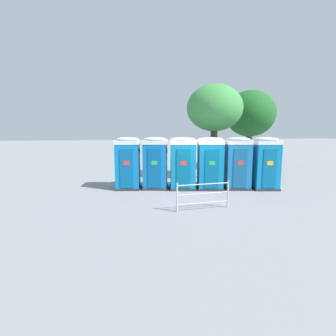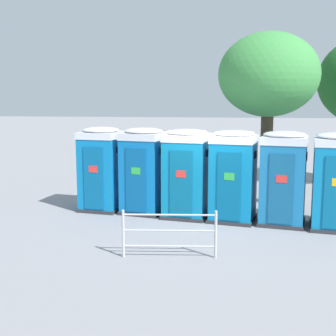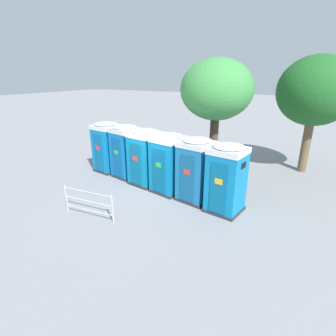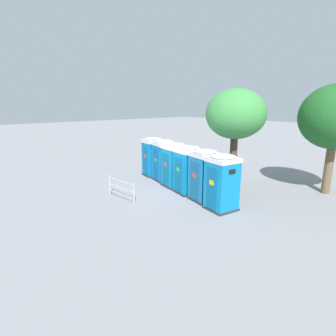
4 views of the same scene
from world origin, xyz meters
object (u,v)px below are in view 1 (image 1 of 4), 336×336
at_px(portapotty_3, 210,163).
at_px(street_tree_1, 215,109).
at_px(portapotty_1, 155,163).
at_px(street_tree_0, 250,114).
at_px(portapotty_4, 237,163).
at_px(event_barrier, 203,195).
at_px(portapotty_5, 265,163).
at_px(portapotty_0, 128,163).
at_px(portapotty_2, 183,163).

distance_m(portapotty_3, street_tree_1, 3.90).
height_order(portapotty_1, street_tree_0, street_tree_0).
distance_m(portapotty_4, event_barrier, 4.15).
height_order(portapotty_4, street_tree_1, street_tree_1).
xyz_separation_m(portapotty_1, portapotty_3, (2.63, -0.60, -0.00)).
xyz_separation_m(portapotty_3, portapotty_5, (2.65, -0.50, 0.00)).
distance_m(portapotty_1, street_tree_1, 5.02).
xyz_separation_m(portapotty_4, street_tree_0, (3.58, 5.73, 2.71)).
xyz_separation_m(portapotty_0, portapotty_2, (2.64, -0.53, -0.00)).
bearing_deg(street_tree_1, portapotty_2, -137.15).
bearing_deg(event_barrier, portapotty_2, 88.77).
bearing_deg(portapotty_2, street_tree_1, 42.85).
bearing_deg(event_barrier, street_tree_0, 54.24).
xyz_separation_m(street_tree_1, event_barrier, (-2.48, -5.71, -3.52)).
xyz_separation_m(portapotty_0, portapotty_5, (6.61, -1.28, -0.00)).
bearing_deg(portapotty_2, portapotty_1, 165.10).
height_order(portapotty_1, street_tree_1, street_tree_1).
relative_size(portapotty_1, street_tree_0, 0.45).
distance_m(portapotty_3, portapotty_5, 2.69).
relative_size(portapotty_3, event_barrier, 1.24).
xyz_separation_m(portapotty_0, portapotty_3, (3.96, -0.78, -0.00)).
distance_m(portapotty_1, portapotty_5, 5.39).
relative_size(street_tree_0, street_tree_1, 1.03).
bearing_deg(portapotty_5, portapotty_2, 169.27).
bearing_deg(street_tree_1, portapotty_3, -113.64).
relative_size(street_tree_0, event_barrier, 2.76).
distance_m(street_tree_1, event_barrier, 7.15).
bearing_deg(portapotty_4, street_tree_0, 57.97).
xyz_separation_m(portapotty_2, street_tree_0, (6.24, 5.30, 2.71)).
relative_size(portapotty_1, portapotty_3, 1.00).
bearing_deg(portapotty_0, portapotty_5, -10.98).
distance_m(portapotty_2, portapotty_5, 4.04).
height_order(portapotty_0, portapotty_3, same).
relative_size(portapotty_3, portapotty_4, 1.00).
relative_size(portapotty_1, portapotty_4, 1.00).
height_order(portapotty_2, portapotty_3, same).
height_order(portapotty_2, portapotty_5, same).
bearing_deg(portapotty_2, portapotty_3, -10.63).
height_order(street_tree_0, event_barrier, street_tree_0).
xyz_separation_m(portapotty_5, street_tree_0, (2.27, 6.05, 2.71)).
distance_m(portapotty_1, portapotty_2, 1.35).
relative_size(portapotty_3, portapotty_5, 1.00).
bearing_deg(portapotty_4, event_barrier, -131.94).
height_order(portapotty_1, portapotty_5, same).
height_order(portapotty_0, portapotty_5, same).
distance_m(street_tree_0, event_barrier, 11.34).
distance_m(portapotty_1, event_barrier, 4.08).
xyz_separation_m(portapotty_0, event_barrier, (2.57, -4.00, -0.72)).
bearing_deg(event_barrier, portapotty_3, 66.58).
height_order(portapotty_1, portapotty_2, same).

